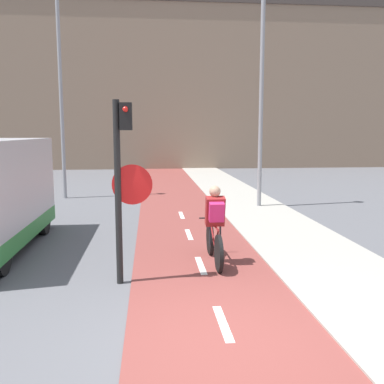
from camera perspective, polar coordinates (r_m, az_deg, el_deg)
The scene contains 7 objects.
ground_plane at distance 5.55m, azimuth 5.05°, elevation -19.39°, with size 120.00×120.00×0.00m, color #5B5B60.
bike_lane at distance 5.55m, azimuth 5.05°, elevation -19.29°, with size 2.57×60.00×0.02m.
building_row_background at distance 32.25m, azimuth -4.04°, elevation 13.80°, with size 60.00×5.20×11.60m.
traffic_light_pole at distance 7.12m, azimuth -9.22°, elevation 2.69°, with size 0.67×0.25×3.07m.
street_lamp_far at distance 17.29m, azimuth -17.18°, elevation 14.90°, with size 0.36×0.36×7.88m.
street_lamp_sidewalk at distance 14.78m, azimuth 9.33°, elevation 17.12°, with size 0.36×0.36×8.24m.
cyclist_near at distance 8.29m, azimuth 3.05°, elevation -4.74°, with size 0.46×1.85×1.54m.
Camera 1 is at (-0.94, -4.84, 2.55)m, focal length 40.00 mm.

